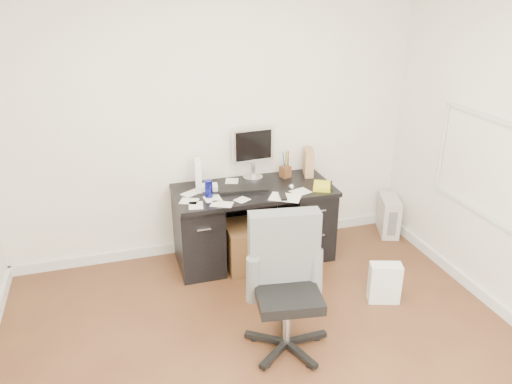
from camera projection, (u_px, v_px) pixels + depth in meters
ground at (281, 380)px, 3.47m from camera, size 4.00×4.00×0.00m
room_shell at (291, 152)px, 2.85m from camera, size 4.02×4.02×2.71m
desk at (254, 221)px, 4.84m from camera, size 1.50×0.70×0.75m
loose_papers at (235, 193)px, 4.61m from camera, size 1.10×0.60×0.00m
lcd_monitor at (253, 153)px, 4.84m from camera, size 0.43×0.27×0.52m
keyboard at (243, 189)px, 4.66m from camera, size 0.47×0.20×0.03m
computer_mouse at (291, 187)px, 4.67m from camera, size 0.07×0.07×0.05m
travel_mug at (209, 189)px, 4.49m from camera, size 0.08×0.08×0.16m
white_binder at (198, 175)px, 4.64m from camera, size 0.14×0.25×0.28m
magazine_file at (308, 162)px, 4.99m from camera, size 0.17×0.25×0.26m
pen_cup at (285, 164)px, 4.92m from camera, size 0.14×0.14×0.27m
yellow_book at (323, 186)px, 4.71m from camera, size 0.25×0.27×0.04m
paper_remote at (285, 196)px, 4.50m from camera, size 0.35×0.33×0.02m
office_chair at (288, 288)px, 3.58m from camera, size 0.68×0.68×1.05m
pc_tower at (389, 215)px, 5.42m from camera, size 0.31×0.45×0.41m
shopping_bag at (385, 283)px, 4.26m from camera, size 0.31×0.26×0.36m
wicker_basket at (249, 245)px, 4.78m from camera, size 0.45×0.45×0.44m
desk_printer at (254, 240)px, 5.11m from camera, size 0.40×0.35×0.21m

